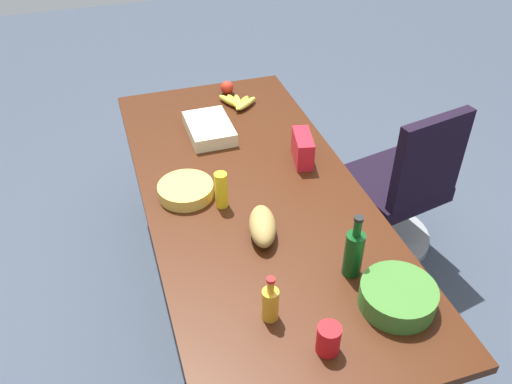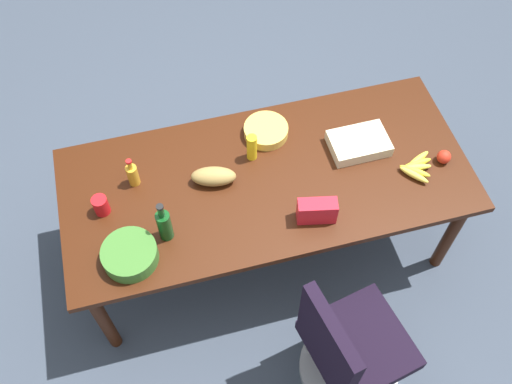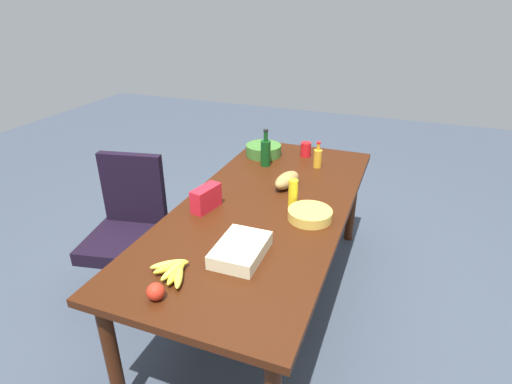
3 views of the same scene
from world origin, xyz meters
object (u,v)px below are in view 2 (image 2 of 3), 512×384
at_px(apple_red, 444,157).
at_px(wine_bottle, 164,225).
at_px(conference_table, 266,186).
at_px(banana_bunch, 416,167).
at_px(chip_bag_red, 317,211).
at_px(office_chair, 348,352).
at_px(mustard_bottle, 252,147).
at_px(red_solo_cup, 101,205).
at_px(dressing_bottle, 133,174).
at_px(sheet_cake, 359,143).
at_px(bread_loaf, 214,176).
at_px(salad_bowl, 130,255).
at_px(chip_bowl, 266,131).

relative_size(apple_red, wine_bottle, 0.27).
relative_size(conference_table, banana_bunch, 10.10).
xyz_separation_m(chip_bag_red, banana_bunch, (0.62, 0.15, -0.05)).
relative_size(conference_table, office_chair, 2.29).
distance_m(wine_bottle, mustard_bottle, 0.65).
distance_m(office_chair, red_solo_cup, 1.48).
distance_m(red_solo_cup, chip_bag_red, 1.10).
bearing_deg(apple_red, dressing_bottle, 169.96).
distance_m(red_solo_cup, wine_bottle, 0.38).
bearing_deg(conference_table, dressing_bottle, 167.37).
bearing_deg(mustard_bottle, red_solo_cup, -170.39).
bearing_deg(conference_table, sheet_cake, 7.31).
bearing_deg(bread_loaf, dressing_bottle, 165.52).
bearing_deg(office_chair, bread_loaf, 116.24).
xyz_separation_m(apple_red, salad_bowl, (-1.74, -0.16, 0.00)).
xyz_separation_m(bread_loaf, sheet_cake, (0.83, 0.02, -0.02)).
relative_size(conference_table, apple_red, 29.04).
bearing_deg(mustard_bottle, office_chair, -77.68).
height_order(conference_table, office_chair, office_chair).
distance_m(office_chair, sheet_cake, 1.12).
height_order(sheet_cake, chip_bag_red, chip_bag_red).
distance_m(red_solo_cup, banana_bunch, 1.68).
xyz_separation_m(office_chair, banana_bunch, (0.60, 0.75, 0.41)).
xyz_separation_m(wine_bottle, banana_bunch, (1.37, 0.05, -0.08)).
distance_m(apple_red, sheet_cake, 0.46).
relative_size(bread_loaf, chip_bag_red, 1.20).
height_order(conference_table, dressing_bottle, dressing_bottle).
bearing_deg(mustard_bottle, conference_table, -75.60).
height_order(wine_bottle, salad_bowl, wine_bottle).
relative_size(wine_bottle, salad_bowl, 1.01).
relative_size(chip_bowl, wine_bottle, 0.90).
distance_m(sheet_cake, mustard_bottle, 0.60).
relative_size(chip_bag_red, mustard_bottle, 1.18).
relative_size(apple_red, dressing_bottle, 0.39).
bearing_deg(dressing_bottle, red_solo_cup, -143.49).
xyz_separation_m(chip_bowl, salad_bowl, (-0.85, -0.59, 0.01)).
relative_size(conference_table, chip_bag_red, 11.04).
distance_m(bread_loaf, banana_bunch, 1.09).
relative_size(red_solo_cup, banana_bunch, 0.50).
bearing_deg(banana_bunch, salad_bowl, -174.89).
bearing_deg(dressing_bottle, chip_bowl, 10.31).
bearing_deg(salad_bowl, wine_bottle, 24.03).
bearing_deg(chip_bowl, salad_bowl, -145.27).
relative_size(chip_bowl, mustard_bottle, 1.47).
bearing_deg(office_chair, mustard_bottle, 102.32).
relative_size(sheet_cake, dressing_bottle, 1.65).
relative_size(conference_table, sheet_cake, 6.90).
height_order(conference_table, red_solo_cup, red_solo_cup).
distance_m(chip_bag_red, salad_bowl, 0.95).
bearing_deg(sheet_cake, conference_table, -172.69).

